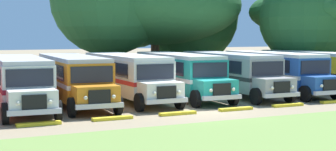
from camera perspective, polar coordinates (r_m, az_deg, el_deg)
The scene contains 17 objects.
ground_plane at distance 27.56m, azimuth 3.76°, elevation -3.95°, with size 220.00×220.00×0.00m, color #937F60.
foreground_grass_strip at distance 21.26m, azimuth 14.16°, elevation -6.66°, with size 80.00×9.30×0.01m, color olive.
parked_bus_slot_1 at distance 29.38m, azimuth -16.14°, elevation -0.49°, with size 3.24×10.92×2.82m.
parked_bus_slot_2 at distance 30.64m, azimuth -10.48°, elevation -0.18°, with size 3.11×10.90×2.82m.
parked_bus_slot_3 at distance 31.99m, azimuth -4.57°, elevation 0.09°, with size 2.69×10.84×2.82m.
parked_bus_slot_4 at distance 33.45m, azimuth 1.28°, elevation 0.30°, with size 3.13×10.90×2.82m.
parked_bus_slot_5 at distance 34.80m, azimuth 6.96°, elevation 0.44°, with size 2.97×10.88×2.82m.
parked_bus_slot_6 at distance 36.63m, azimuth 11.81°, elevation 0.59°, with size 3.12×10.90×2.82m.
parked_bus_slot_7 at distance 39.23m, azimuth 15.65°, elevation 0.78°, with size 3.28×10.93×2.82m.
curb_wheelstop_1 at distance 23.89m, azimuth -14.18°, elevation -5.24°, with size 2.00×0.36×0.15m, color yellow.
curb_wheelstop_2 at distance 24.81m, azimuth -6.18°, elevation -4.76°, with size 2.00×0.36×0.15m, color yellow.
curb_wheelstop_3 at distance 26.17m, azimuth 1.10°, elevation -4.24°, with size 2.00×0.36×0.15m, color yellow.
curb_wheelstop_4 at distance 27.91m, azimuth 7.56°, elevation -3.72°, with size 2.00×0.36×0.15m, color yellow.
curb_wheelstop_5 at distance 29.97m, azimuth 13.19°, elevation -3.23°, with size 2.00×0.36×0.15m, color yellow.
curb_wheelstop_6 at distance 32.27m, azimuth 18.05°, elevation -2.77°, with size 2.00×0.36×0.15m, color yellow.
broad_shade_tree at distance 45.66m, azimuth -2.04°, elevation 7.70°, with size 18.39×16.57×11.63m.
secondary_tree at distance 48.89m, azimuth 17.38°, elevation 6.63°, with size 16.07×16.11×11.04m.
Camera 1 is at (-13.42, -23.72, 4.13)m, focal length 54.79 mm.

